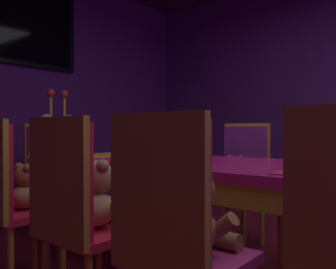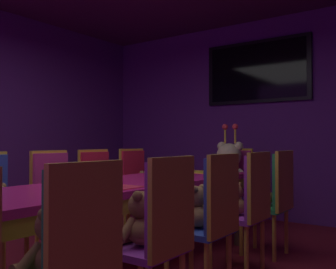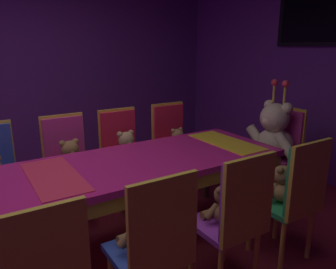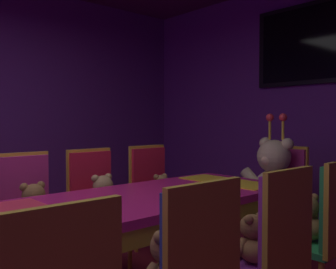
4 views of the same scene
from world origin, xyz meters
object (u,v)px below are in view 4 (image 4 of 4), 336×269
(chair_right_4, at_px, (275,244))
(king_teddy_bear, at_px, (273,176))
(teddy_right_5, at_px, (307,221))
(teddy_left_3, at_px, (34,209))
(throne_chair, at_px, (283,188))
(chair_left_5, at_px, (152,187))
(teddy_left_5, at_px, (162,191))
(teddy_right_3, at_px, (166,267))
(wall_tv, at_px, (321,42))
(chair_left_4, at_px, (94,196))
(chair_left_3, at_px, (26,206))
(chair_right_5, at_px, (329,223))
(banquet_table, at_px, (29,230))
(teddy_right_4, at_px, (251,241))
(teddy_left_4, at_px, (103,198))

(chair_right_4, bearing_deg, king_teddy_bear, -56.89)
(teddy_right_5, bearing_deg, king_teddy_bear, -45.50)
(king_teddy_bear, bearing_deg, teddy_left_3, -19.89)
(teddy_right_5, distance_m, throne_chair, 1.15)
(chair_left_5, relative_size, teddy_left_5, 3.41)
(teddy_left_3, xyz_separation_m, teddy_right_3, (1.40, 0.01, -0.01))
(chair_left_5, relative_size, king_teddy_bear, 1.19)
(king_teddy_bear, bearing_deg, wall_tv, 180.00)
(king_teddy_bear, bearing_deg, chair_left_4, -31.86)
(chair_left_3, relative_size, teddy_right_3, 3.06)
(chair_right_5, bearing_deg, teddy_left_3, 37.52)
(chair_right_5, bearing_deg, chair_right_4, 89.51)
(teddy_right_5, bearing_deg, teddy_left_3, 40.25)
(chair_left_3, bearing_deg, chair_right_4, 19.81)
(teddy_left_5, bearing_deg, banquet_table, -64.86)
(teddy_left_3, relative_size, chair_right_5, 0.35)
(teddy_left_3, height_order, teddy_left_5, teddy_left_3)
(teddy_left_5, xyz_separation_m, teddy_right_4, (1.42, -0.59, -0.00))
(teddy_left_5, relative_size, wall_tv, 0.19)
(chair_left_3, xyz_separation_m, chair_right_4, (1.70, 0.61, 0.00))
(teddy_left_5, bearing_deg, chair_left_3, -96.17)
(chair_right_5, bearing_deg, teddy_right_4, 75.79)
(teddy_right_3, bearing_deg, banquet_table, 24.59)
(banquet_table, relative_size, chair_right_4, 3.77)
(banquet_table, bearing_deg, throne_chair, 90.00)
(chair_left_3, xyz_separation_m, teddy_left_5, (0.13, 1.21, -0.02))
(teddy_right_4, xyz_separation_m, wall_tv, (-0.71, 2.18, 1.48))
(teddy_right_4, bearing_deg, chair_left_3, 21.47)
(banquet_table, height_order, teddy_right_3, teddy_right_3)
(chair_left_4, height_order, king_teddy_bear, king_teddy_bear)
(banquet_table, bearing_deg, chair_left_5, 119.40)
(teddy_left_3, distance_m, teddy_left_4, 0.57)
(teddy_left_4, distance_m, chair_right_4, 1.55)
(teddy_left_3, bearing_deg, king_teddy_bear, 70.11)
(chair_left_4, height_order, teddy_right_3, chair_left_4)
(wall_tv, bearing_deg, chair_right_5, -61.73)
(banquet_table, distance_m, teddy_right_5, 1.67)
(king_teddy_bear, bearing_deg, chair_right_5, 49.75)
(teddy_left_4, bearing_deg, chair_left_3, -104.58)
(teddy_right_3, bearing_deg, chair_right_5, -97.51)
(chair_left_4, bearing_deg, teddy_right_3, -19.88)
(teddy_right_5, distance_m, wall_tv, 2.28)
(teddy_right_3, relative_size, wall_tv, 0.21)
(chair_left_4, xyz_separation_m, teddy_right_5, (1.56, 0.63, -0.01))
(chair_left_3, distance_m, teddy_left_4, 0.59)
(banquet_table, distance_m, chair_right_4, 1.26)
(chair_left_4, relative_size, chair_left_5, 1.00)
(chair_right_5, bearing_deg, king_teddy_bear, -40.25)
(throne_chair, relative_size, king_teddy_bear, 1.19)
(wall_tv, bearing_deg, teddy_left_5, -114.13)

